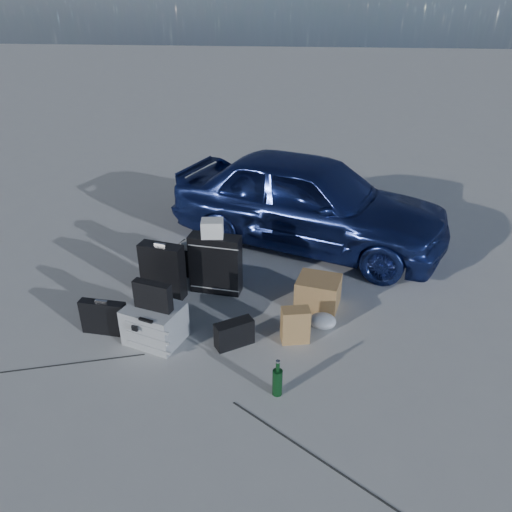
{
  "coord_description": "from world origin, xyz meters",
  "views": [
    {
      "loc": [
        0.76,
        -3.72,
        2.93
      ],
      "look_at": [
        0.25,
        0.85,
        0.51
      ],
      "focal_mm": 35.0,
      "sensor_mm": 36.0,
      "label": 1
    }
  ],
  "objects_px": {
    "suitcase_right": "(216,264)",
    "suitcase_left": "(163,271)",
    "briefcase": "(104,317)",
    "green_bottle": "(277,378)",
    "cardboard_box": "(318,292)",
    "pelican_case": "(155,324)",
    "duffel_bag": "(205,262)",
    "car": "(308,201)"
  },
  "relations": [
    {
      "from": "suitcase_right",
      "to": "suitcase_left",
      "type": "bearing_deg",
      "value": -156.48
    },
    {
      "from": "briefcase",
      "to": "green_bottle",
      "type": "bearing_deg",
      "value": -16.28
    },
    {
      "from": "cardboard_box",
      "to": "green_bottle",
      "type": "bearing_deg",
      "value": -103.48
    },
    {
      "from": "pelican_case",
      "to": "suitcase_left",
      "type": "xyz_separation_m",
      "value": [
        -0.14,
        0.79,
        0.12
      ]
    },
    {
      "from": "briefcase",
      "to": "duffel_bag",
      "type": "bearing_deg",
      "value": 63.5
    },
    {
      "from": "suitcase_right",
      "to": "green_bottle",
      "type": "distance_m",
      "value": 1.75
    },
    {
      "from": "car",
      "to": "pelican_case",
      "type": "distance_m",
      "value": 2.68
    },
    {
      "from": "pelican_case",
      "to": "cardboard_box",
      "type": "relative_size",
      "value": 1.16
    },
    {
      "from": "suitcase_left",
      "to": "pelican_case",
      "type": "bearing_deg",
      "value": -68.24
    },
    {
      "from": "pelican_case",
      "to": "duffel_bag",
      "type": "xyz_separation_m",
      "value": [
        0.22,
        1.29,
        -0.01
      ]
    },
    {
      "from": "pelican_case",
      "to": "duffel_bag",
      "type": "relative_size",
      "value": 0.74
    },
    {
      "from": "car",
      "to": "suitcase_right",
      "type": "bearing_deg",
      "value": 163.51
    },
    {
      "from": "pelican_case",
      "to": "suitcase_right",
      "type": "bearing_deg",
      "value": 84.53
    },
    {
      "from": "duffel_bag",
      "to": "green_bottle",
      "type": "distance_m",
      "value": 2.13
    },
    {
      "from": "suitcase_left",
      "to": "duffel_bag",
      "type": "distance_m",
      "value": 0.63
    },
    {
      "from": "pelican_case",
      "to": "green_bottle",
      "type": "height_order",
      "value": "pelican_case"
    },
    {
      "from": "duffel_bag",
      "to": "green_bottle",
      "type": "xyz_separation_m",
      "value": [
        0.98,
        -1.89,
        -0.0
      ]
    },
    {
      "from": "car",
      "to": "briefcase",
      "type": "distance_m",
      "value": 2.94
    },
    {
      "from": "pelican_case",
      "to": "suitcase_right",
      "type": "distance_m",
      "value": 1.05
    },
    {
      "from": "briefcase",
      "to": "green_bottle",
      "type": "height_order",
      "value": "briefcase"
    },
    {
      "from": "pelican_case",
      "to": "suitcase_left",
      "type": "relative_size",
      "value": 0.82
    },
    {
      "from": "pelican_case",
      "to": "green_bottle",
      "type": "distance_m",
      "value": 1.35
    },
    {
      "from": "car",
      "to": "suitcase_left",
      "type": "xyz_separation_m",
      "value": [
        -1.52,
        -1.48,
        -0.29
      ]
    },
    {
      "from": "briefcase",
      "to": "suitcase_left",
      "type": "height_order",
      "value": "suitcase_left"
    },
    {
      "from": "briefcase",
      "to": "cardboard_box",
      "type": "xyz_separation_m",
      "value": [
        2.05,
        0.71,
        -0.01
      ]
    },
    {
      "from": "cardboard_box",
      "to": "pelican_case",
      "type": "bearing_deg",
      "value": -153.49
    },
    {
      "from": "cardboard_box",
      "to": "duffel_bag",
      "type": "bearing_deg",
      "value": 158.24
    },
    {
      "from": "car",
      "to": "duffel_bag",
      "type": "xyz_separation_m",
      "value": [
        -1.16,
        -0.98,
        -0.43
      ]
    },
    {
      "from": "car",
      "to": "cardboard_box",
      "type": "height_order",
      "value": "car"
    },
    {
      "from": "pelican_case",
      "to": "suitcase_left",
      "type": "bearing_deg",
      "value": 117.7
    },
    {
      "from": "duffel_bag",
      "to": "green_bottle",
      "type": "height_order",
      "value": "duffel_bag"
    },
    {
      "from": "car",
      "to": "pelican_case",
      "type": "height_order",
      "value": "car"
    },
    {
      "from": "pelican_case",
      "to": "duffel_bag",
      "type": "bearing_deg",
      "value": 98.08
    },
    {
      "from": "suitcase_right",
      "to": "green_bottle",
      "type": "bearing_deg",
      "value": -56.12
    },
    {
      "from": "green_bottle",
      "to": "suitcase_left",
      "type": "bearing_deg",
      "value": 133.86
    },
    {
      "from": "suitcase_right",
      "to": "car",
      "type": "bearing_deg",
      "value": 60.52
    },
    {
      "from": "duffel_bag",
      "to": "cardboard_box",
      "type": "xyz_separation_m",
      "value": [
        1.31,
        -0.52,
        -0.01
      ]
    },
    {
      "from": "car",
      "to": "pelican_case",
      "type": "xyz_separation_m",
      "value": [
        -1.38,
        -2.26,
        -0.41
      ]
    },
    {
      "from": "duffel_bag",
      "to": "green_bottle",
      "type": "relative_size",
      "value": 2.05
    },
    {
      "from": "car",
      "to": "duffel_bag",
      "type": "relative_size",
      "value": 5.15
    },
    {
      "from": "briefcase",
      "to": "suitcase_right",
      "type": "bearing_deg",
      "value": 48.51
    },
    {
      "from": "cardboard_box",
      "to": "green_bottle",
      "type": "xyz_separation_m",
      "value": [
        -0.33,
        -1.37,
        0.0
      ]
    }
  ]
}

